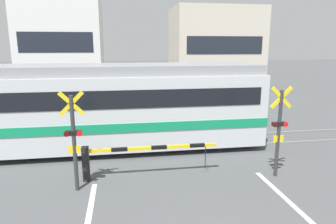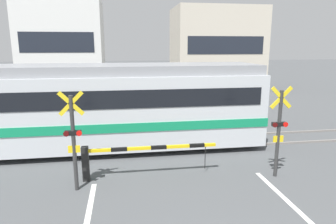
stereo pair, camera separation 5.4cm
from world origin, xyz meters
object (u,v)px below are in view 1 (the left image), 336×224
at_px(crossing_barrier_near, 123,155).
at_px(crossing_barrier_far, 187,109).
at_px(pedestrian, 128,94).
at_px(crossing_signal_right, 279,128).
at_px(commuter_train, 43,106).
at_px(crossing_signal_left, 74,137).

distance_m(crossing_barrier_near, crossing_barrier_far, 7.12).
bearing_deg(pedestrian, crossing_barrier_far, -53.54).
distance_m(crossing_signal_right, pedestrian, 11.62).
relative_size(commuter_train, crossing_signal_right, 5.90).
relative_size(crossing_signal_left, crossing_signal_right, 1.00).
height_order(crossing_barrier_far, crossing_signal_right, crossing_signal_right).
distance_m(crossing_barrier_far, crossing_signal_left, 8.34).
bearing_deg(crossing_barrier_far, pedestrian, 126.46).
bearing_deg(crossing_signal_left, pedestrian, 80.74).
relative_size(crossing_barrier_near, pedestrian, 2.39).
xyz_separation_m(crossing_signal_left, pedestrian, (1.76, 10.81, -0.56)).
bearing_deg(commuter_train, crossing_barrier_far, 27.59).
height_order(crossing_signal_left, pedestrian, crossing_signal_left).
relative_size(crossing_signal_right, pedestrian, 1.64).
distance_m(commuter_train, crossing_barrier_near, 4.29).
bearing_deg(crossing_signal_right, crossing_signal_left, 180.00).
xyz_separation_m(crossing_barrier_near, pedestrian, (0.45, 10.23, 0.25)).
height_order(crossing_signal_left, crossing_signal_right, same).
bearing_deg(crossing_signal_right, pedestrian, 111.37).
height_order(crossing_barrier_near, crossing_signal_right, crossing_signal_right).
height_order(crossing_barrier_far, crossing_signal_left, crossing_signal_left).
height_order(crossing_barrier_far, pedestrian, pedestrian).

